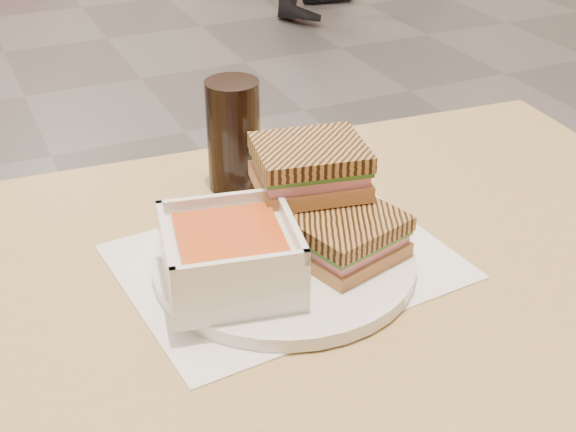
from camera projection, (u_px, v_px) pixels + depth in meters
name	position (u px, v px, depth m)	size (l,w,h in m)	color
main_table	(230.00, 381.00, 0.86)	(1.25, 0.79, 0.75)	tan
tray_liner	(286.00, 262.00, 0.86)	(0.37, 0.30, 0.00)	white
plate	(284.00, 262.00, 0.84)	(0.28, 0.28, 0.02)	white
soup_bowl	(230.00, 258.00, 0.78)	(0.15, 0.15, 0.07)	white
panini_lower	(349.00, 237.00, 0.83)	(0.13, 0.12, 0.05)	#BB7E4D
panini_upper	(310.00, 167.00, 0.85)	(0.13, 0.12, 0.05)	#BB7E4D
cola_glass	(234.00, 136.00, 0.98)	(0.07, 0.07, 0.14)	black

